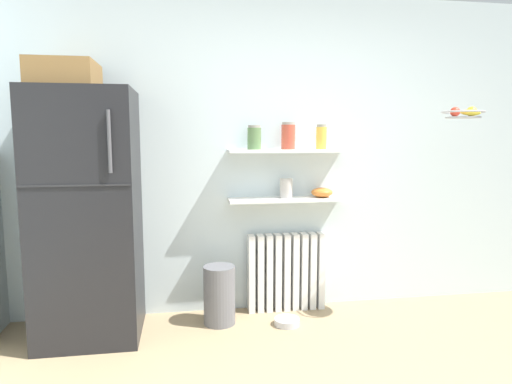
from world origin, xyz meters
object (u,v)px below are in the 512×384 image
object	(u,v)px
hanging_fruit_basket	(464,113)
storage_jar_1	(288,136)
radiator	(286,272)
pet_food_bowl	(287,322)
storage_jar_2	(321,137)
trash_bin	(219,295)
refrigerator	(87,210)
vase	(286,188)
storage_jar_0	(254,138)
shelf_bowl	(322,192)

from	to	relation	value
hanging_fruit_basket	storage_jar_1	bearing A→B (deg)	159.04
radiator	pet_food_bowl	xyz separation A→B (m)	(-0.06, -0.31, -0.30)
storage_jar_2	trash_bin	size ratio (longest dim) A/B	0.43
refrigerator	vase	world-z (taller)	refrigerator
refrigerator	storage_jar_1	world-z (taller)	refrigerator
storage_jar_0	radiator	bearing A→B (deg)	6.18
storage_jar_0	shelf_bowl	size ratio (longest dim) A/B	1.08
radiator	trash_bin	bearing A→B (deg)	-161.03
storage_jar_1	vase	xyz separation A→B (m)	(-0.01, 0.00, -0.42)
storage_jar_1	shelf_bowl	xyz separation A→B (m)	(0.29, 0.00, -0.46)
vase	storage_jar_0	bearing A→B (deg)	-180.00
refrigerator	vase	xyz separation A→B (m)	(1.51, 0.22, 0.10)
radiator	trash_bin	xyz separation A→B (m)	(-0.58, -0.20, -0.09)
trash_bin	pet_food_bowl	world-z (taller)	trash_bin
hanging_fruit_basket	storage_jar_2	bearing A→B (deg)	153.65
storage_jar_0	hanging_fruit_basket	size ratio (longest dim) A/B	0.63
refrigerator	storage_jar_2	xyz separation A→B (m)	(1.80, 0.22, 0.52)
radiator	vase	world-z (taller)	vase
storage_jar_0	hanging_fruit_basket	xyz separation A→B (m)	(1.50, -0.47, 0.18)
refrigerator	trash_bin	distance (m)	1.18
trash_bin	shelf_bowl	bearing A→B (deg)	11.01
storage_jar_1	storage_jar_2	bearing A→B (deg)	-0.00
storage_jar_0	pet_food_bowl	world-z (taller)	storage_jar_0
storage_jar_1	storage_jar_2	xyz separation A→B (m)	(0.28, -0.00, -0.01)
vase	shelf_bowl	distance (m)	0.31
refrigerator	radiator	bearing A→B (deg)	9.14
storage_jar_2	pet_food_bowl	size ratio (longest dim) A/B	1.01
refrigerator	hanging_fruit_basket	world-z (taller)	refrigerator
storage_jar_2	trash_bin	distance (m)	1.50
shelf_bowl	pet_food_bowl	size ratio (longest dim) A/B	0.90
refrigerator	pet_food_bowl	size ratio (longest dim) A/B	9.96
trash_bin	hanging_fruit_basket	distance (m)	2.30
storage_jar_0	vase	distance (m)	0.49
storage_jar_0	storage_jar_1	size ratio (longest dim) A/B	0.89
storage_jar_0	hanging_fruit_basket	bearing A→B (deg)	-17.34
storage_jar_0	vase	xyz separation A→B (m)	(0.27, 0.00, -0.41)
storage_jar_0	vase	bearing A→B (deg)	0.00
trash_bin	vase	bearing A→B (deg)	16.60
storage_jar_0	shelf_bowl	xyz separation A→B (m)	(0.57, 0.00, -0.45)
hanging_fruit_basket	shelf_bowl	bearing A→B (deg)	153.31
hanging_fruit_basket	storage_jar_0	bearing A→B (deg)	162.66
trash_bin	pet_food_bowl	bearing A→B (deg)	-12.58
storage_jar_1	storage_jar_2	distance (m)	0.28
trash_bin	pet_food_bowl	distance (m)	0.57
refrigerator	shelf_bowl	world-z (taller)	refrigerator
pet_food_bowl	hanging_fruit_basket	distance (m)	2.06
pet_food_bowl	refrigerator	bearing A→B (deg)	177.30
pet_food_bowl	storage_jar_1	bearing A→B (deg)	77.34
vase	trash_bin	xyz separation A→B (m)	(-0.57, -0.17, -0.81)
refrigerator	pet_food_bowl	xyz separation A→B (m)	(1.46, -0.07, -0.91)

